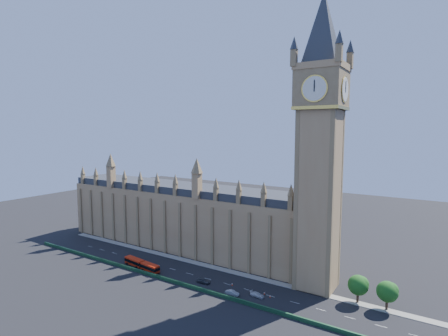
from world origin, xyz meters
The scene contains 15 objects.
ground centered at (0.00, 0.00, 0.00)m, with size 400.00×400.00×0.00m, color black.
palace_westminster centered at (-25.00, 22.00, 13.86)m, with size 120.00×20.00×28.00m.
elizabeth_tower centered at (38.00, 13.99, 54.56)m, with size 20.59×20.59×105.00m.
bridge_parapet centered at (0.00, -9.00, 0.60)m, with size 160.00×0.60×1.20m, color #1E4C2D.
kerb_north centered at (0.00, 9.50, 0.08)m, with size 160.00×3.00×0.16m, color gray.
tree_east_near centered at (52.22, 10.08, 5.64)m, with size 6.00×6.00×8.50m.
tree_east_far centered at (60.22, 10.08, 5.64)m, with size 6.00×6.00×8.50m.
red_bus centered at (-22.07, -5.88, 1.60)m, with size 18.02×4.75×3.03m.
car_grey centered at (4.78, -3.64, 0.82)m, with size 1.94×4.82×1.64m, color #393C40.
car_silver centered at (17.50, -5.94, 0.74)m, with size 1.56×4.47×1.47m, color #9EA2A6.
car_white centered at (24.67, -2.78, 0.67)m, with size 1.89×4.65×1.35m, color silver.
cone_a centered at (28.28, -1.03, 0.36)m, with size 0.54×0.54×0.72m.
cone_b centered at (22.77, -2.60, 0.37)m, with size 0.51×0.51×0.74m.
cone_c centered at (14.00, -0.05, 0.39)m, with size 0.60×0.60×0.78m.
cone_d centered at (25.91, -0.08, 0.38)m, with size 0.61×0.61×0.76m.
Camera 1 is at (71.18, -96.27, 51.68)m, focal length 28.00 mm.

